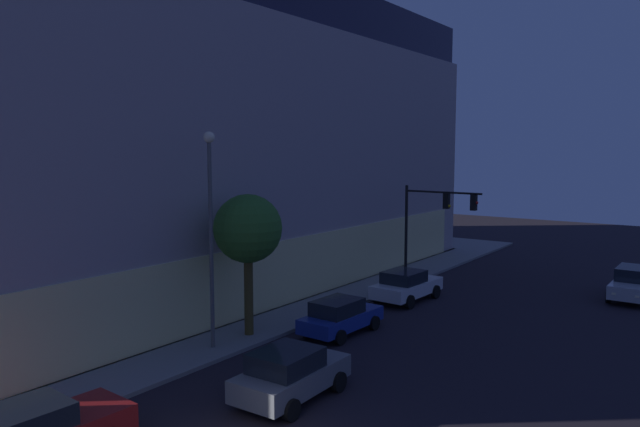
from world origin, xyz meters
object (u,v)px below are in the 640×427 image
at_px(street_lamp_sidewalk, 211,215).
at_px(sidewalk_tree, 248,230).
at_px(car_blue, 340,316).
at_px(car_silver, 633,283).
at_px(car_grey, 290,373).
at_px(car_white, 406,285).
at_px(modern_building, 159,141).
at_px(traffic_light_far_corner, 435,213).

bearing_deg(street_lamp_sidewalk, sidewalk_tree, -1.14).
relative_size(car_blue, car_silver, 0.95).
relative_size(car_grey, car_white, 0.92).
xyz_separation_m(street_lamp_sidewalk, car_silver, (18.78, -12.23, -4.55)).
xyz_separation_m(modern_building, car_grey, (-10.63, -19.10, -7.65)).
bearing_deg(car_white, sidewalk_tree, 165.05).
relative_size(car_blue, car_white, 0.92).
relative_size(street_lamp_sidewalk, sidewalk_tree, 1.42).
bearing_deg(car_grey, traffic_light_far_corner, 10.81).
height_order(modern_building, car_blue, modern_building).
height_order(modern_building, car_grey, modern_building).
bearing_deg(street_lamp_sidewalk, traffic_light_far_corner, -6.79).
height_order(street_lamp_sidewalk, car_silver, street_lamp_sidewalk).
xyz_separation_m(modern_building, traffic_light_far_corner, (7.42, -15.66, -4.27)).
relative_size(sidewalk_tree, car_grey, 1.42).
height_order(car_white, car_silver, car_silver).
distance_m(traffic_light_far_corner, car_blue, 12.03).
bearing_deg(car_blue, car_silver, -33.60).
bearing_deg(car_silver, traffic_light_far_corner, 103.96).
height_order(street_lamp_sidewalk, car_grey, street_lamp_sidewalk).
distance_m(street_lamp_sidewalk, car_blue, 7.23).
relative_size(street_lamp_sidewalk, car_silver, 1.90).
bearing_deg(sidewalk_tree, car_grey, -126.09).
distance_m(sidewalk_tree, car_grey, 7.60).
xyz_separation_m(traffic_light_far_corner, street_lamp_sidewalk, (-16.22, 1.93, 1.20)).
bearing_deg(modern_building, sidewalk_tree, -116.07).
distance_m(car_blue, car_silver, 16.87).
xyz_separation_m(car_white, car_silver, (7.28, -9.67, 0.04)).
bearing_deg(street_lamp_sidewalk, car_white, -12.56).
xyz_separation_m(car_blue, car_silver, (14.05, -9.33, 0.08)).
relative_size(street_lamp_sidewalk, car_blue, 2.01).
bearing_deg(car_white, car_blue, -177.19).
xyz_separation_m(modern_building, street_lamp_sidewalk, (-8.80, -13.73, -3.08)).
relative_size(modern_building, car_blue, 9.17).
distance_m(street_lamp_sidewalk, car_grey, 7.29).
height_order(sidewalk_tree, car_silver, sidewalk_tree).
bearing_deg(traffic_light_far_corner, car_grey, -169.19).
bearing_deg(modern_building, car_white, -80.58).
bearing_deg(car_silver, sidewalk_tree, 143.91).
relative_size(car_white, car_silver, 1.02).
xyz_separation_m(street_lamp_sidewalk, car_blue, (4.73, -2.89, -4.63)).
relative_size(traffic_light_far_corner, car_grey, 1.35).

